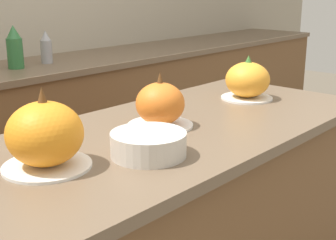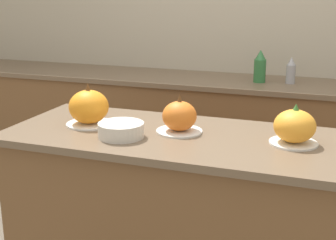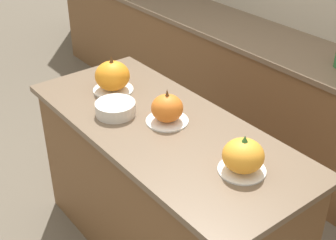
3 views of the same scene
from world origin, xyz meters
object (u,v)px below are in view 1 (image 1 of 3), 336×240
Objects in this scene: pumpkin_cake_right at (248,81)px; bottle_tall at (15,48)px; pumpkin_cake_center at (160,106)px; mixing_bowl at (148,144)px; pumpkin_cake_left at (45,136)px; bottle_short at (46,48)px.

bottle_tall is (-0.34, 1.21, 0.06)m from pumpkin_cake_right.
bottle_tall reaches higher than pumpkin_cake_center.
bottle_tall is at bearing 73.54° from mixing_bowl.
mixing_bowl is at bearing -167.37° from pumpkin_cake_right.
bottle_tall is 1.07× the size of mixing_bowl.
pumpkin_cake_left is 1.03× the size of bottle_tall.
bottle_tall is (0.65, 1.25, 0.05)m from pumpkin_cake_left.
pumpkin_cake_left is at bearing -117.41° from bottle_tall.
pumpkin_cake_left is 1.10× the size of mixing_bowl.
pumpkin_cake_center is 1.21× the size of bottle_short.
pumpkin_cake_right is at bearing 1.95° from pumpkin_cake_left.
bottle_short is at bearing 56.12° from pumpkin_cake_left.
pumpkin_cake_left reaches higher than mixing_bowl.
pumpkin_cake_center is at bearing -98.55° from bottle_tall.
bottle_tall reaches higher than mixing_bowl.
mixing_bowl is (-0.75, -0.17, -0.04)m from pumpkin_cake_right.
pumpkin_cake_center is 1.04× the size of mixing_bowl.
bottle_short is 1.54m from mixing_bowl.
bottle_short reaches higher than pumpkin_cake_center.
pumpkin_cake_left reaches higher than pumpkin_cake_center.
pumpkin_cake_center is 1.23m from bottle_tall.
bottle_tall is 1.23× the size of bottle_short.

